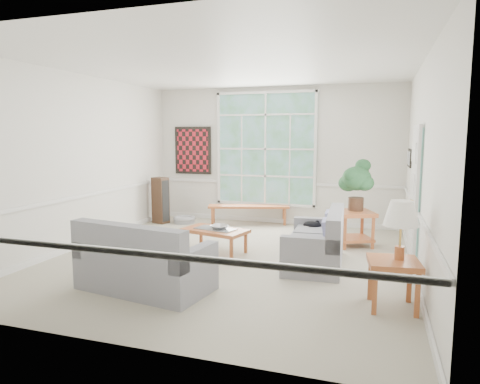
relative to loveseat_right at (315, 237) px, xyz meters
name	(u,v)px	position (x,y,z in m)	size (l,w,h in m)	color
floor	(230,259)	(-1.32, -0.09, -0.43)	(5.50, 6.00, 0.01)	#A59E8B
ceiling	(230,65)	(-1.32, -0.09, 2.58)	(5.50, 6.00, 0.02)	white
wall_back	(275,156)	(-1.32, 2.91, 1.08)	(5.50, 0.02, 3.00)	silver
wall_front	(118,186)	(-1.32, -3.09, 1.08)	(5.50, 0.02, 3.00)	silver
wall_left	(81,161)	(-4.07, -0.09, 1.08)	(0.02, 6.00, 3.00)	silver
wall_right	(422,169)	(1.43, -0.09, 1.08)	(0.02, 6.00, 3.00)	silver
window_back	(265,149)	(-1.52, 2.87, 1.23)	(2.30, 0.08, 2.40)	white
entry_door	(413,196)	(1.39, 0.51, 0.63)	(0.08, 0.90, 2.10)	white
door_sidelight	(417,195)	(1.39, -0.12, 0.73)	(0.08, 0.26, 1.90)	white
wall_art	(193,150)	(-3.27, 2.86, 1.18)	(0.90, 0.06, 1.10)	maroon
wall_frame_near	(410,158)	(1.39, 1.66, 1.13)	(0.04, 0.26, 0.32)	black
wall_frame_far	(408,157)	(1.39, 2.06, 1.13)	(0.04, 0.26, 0.32)	black
loveseat_right	(315,237)	(0.00, 0.00, 0.00)	(0.81, 1.56, 0.84)	gray
loveseat_front	(145,255)	(-1.90, -1.70, 0.03)	(1.65, 0.86, 0.89)	gray
coffee_table	(215,241)	(-1.68, 0.19, -0.22)	(1.06, 0.58, 0.39)	#AC592E
pewter_bowl	(219,227)	(-1.61, 0.19, 0.02)	(0.35, 0.35, 0.08)	#949499
window_bench	(249,215)	(-1.81, 2.56, -0.21)	(1.78, 0.35, 0.41)	#AC592E
end_table	(354,228)	(0.50, 1.34, -0.11)	(0.62, 0.62, 0.62)	#AC592E
houseplant	(356,184)	(0.52, 1.42, 0.67)	(0.54, 0.54, 0.93)	#25562F
side_table	(393,284)	(1.08, -1.38, -0.14)	(0.55, 0.55, 0.56)	#AC592E
table_lamp	(401,230)	(1.14, -1.34, 0.47)	(0.39, 0.39, 0.67)	silver
pet_bed	(184,220)	(-3.23, 2.24, -0.35)	(0.49, 0.49, 0.14)	gray
floor_speaker	(161,200)	(-3.72, 2.07, 0.09)	(0.32, 0.25, 1.03)	#3A2518
cat	(312,225)	(-0.12, 0.54, 0.08)	(0.30, 0.21, 0.14)	black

